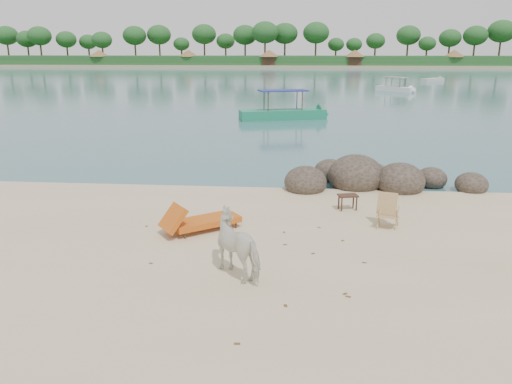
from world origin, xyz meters
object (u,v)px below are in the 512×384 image
(lounge_chair, at_px, (205,218))
(boulders, at_px, (368,179))
(boat_near, at_px, (283,95))
(cow, at_px, (241,245))
(deck_chair, at_px, (388,213))
(side_table, at_px, (348,203))

(lounge_chair, bearing_deg, boulders, 8.54)
(lounge_chair, distance_m, boat_near, 22.07)
(cow, distance_m, deck_chair, 4.59)
(boulders, relative_size, deck_chair, 7.71)
(boat_near, bearing_deg, deck_chair, -97.43)
(lounge_chair, height_order, deck_chair, deck_chair)
(boulders, height_order, boat_near, boat_near)
(side_table, distance_m, boat_near, 20.22)
(deck_chair, height_order, boat_near, boat_near)
(boulders, height_order, cow, cow)
(boat_near, bearing_deg, lounge_chair, -109.62)
(boulders, relative_size, lounge_chair, 3.04)
(cow, height_order, side_table, cow)
(side_table, bearing_deg, boat_near, 83.16)
(side_table, bearing_deg, lounge_chair, -166.16)
(cow, xyz_separation_m, side_table, (2.54, 4.48, -0.42))
(boulders, distance_m, lounge_chair, 6.63)
(cow, height_order, boat_near, boat_near)
(cow, xyz_separation_m, deck_chair, (3.43, 3.05, -0.21))
(deck_chair, bearing_deg, cow, -119.35)
(boulders, xyz_separation_m, side_table, (-0.92, -2.75, -0.05))
(side_table, bearing_deg, deck_chair, -72.27)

